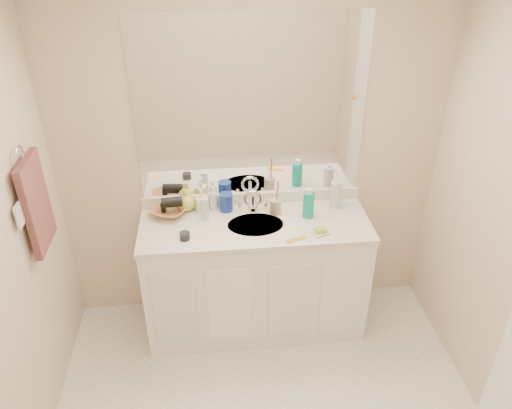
{
  "coord_description": "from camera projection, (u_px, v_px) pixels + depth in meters",
  "views": [
    {
      "loc": [
        -0.28,
        -1.71,
        2.68
      ],
      "look_at": [
        0.0,
        0.97,
        1.05
      ],
      "focal_mm": 35.0,
      "sensor_mm": 36.0,
      "label": 1
    }
  ],
  "objects": [
    {
      "name": "ceiling",
      "position": [
        286.0,
        4.0,
        1.63
      ],
      "size": [
        2.6,
        2.6,
        0.02
      ],
      "primitive_type": "cube",
      "color": "white",
      "rests_on": "wall_back"
    },
    {
      "name": "wall_back",
      "position": [
        251.0,
        161.0,
        3.35
      ],
      "size": [
        2.6,
        0.02,
        2.4
      ],
      "primitive_type": "cube",
      "color": "beige",
      "rests_on": "floor"
    },
    {
      "name": "vanity_cabinet",
      "position": [
        255.0,
        277.0,
        3.52
      ],
      "size": [
        1.5,
        0.55,
        0.85
      ],
      "primitive_type": "cube",
      "color": "white",
      "rests_on": "floor"
    },
    {
      "name": "countertop",
      "position": [
        255.0,
        225.0,
        3.29
      ],
      "size": [
        1.52,
        0.57,
        0.03
      ],
      "primitive_type": "cube",
      "color": "silver",
      "rests_on": "vanity_cabinet"
    },
    {
      "name": "backsplash",
      "position": [
        251.0,
        198.0,
        3.49
      ],
      "size": [
        1.52,
        0.03,
        0.08
      ],
      "primitive_type": "cube",
      "color": "white",
      "rests_on": "countertop"
    },
    {
      "name": "sink_basin",
      "position": [
        256.0,
        226.0,
        3.27
      ],
      "size": [
        0.37,
        0.37,
        0.02
      ],
      "primitive_type": "cylinder",
      "color": "silver",
      "rests_on": "countertop"
    },
    {
      "name": "faucet",
      "position": [
        253.0,
        203.0,
        3.39
      ],
      "size": [
        0.02,
        0.02,
        0.11
      ],
      "primitive_type": "cylinder",
      "color": "silver",
      "rests_on": "countertop"
    },
    {
      "name": "mirror",
      "position": [
        251.0,
        110.0,
        3.16
      ],
      "size": [
        1.48,
        0.01,
        1.2
      ],
      "primitive_type": "cube",
      "color": "white",
      "rests_on": "wall_back"
    },
    {
      "name": "blue_mug",
      "position": [
        226.0,
        202.0,
        3.39
      ],
      "size": [
        0.1,
        0.1,
        0.13
      ],
      "primitive_type": "cylinder",
      "rotation": [
        0.0,
        0.0,
        0.11
      ],
      "color": "navy",
      "rests_on": "countertop"
    },
    {
      "name": "tan_cup",
      "position": [
        275.0,
        207.0,
        3.36
      ],
      "size": [
        0.1,
        0.1,
        0.1
      ],
      "primitive_type": "cylinder",
      "rotation": [
        0.0,
        0.0,
        0.36
      ],
      "color": "tan",
      "rests_on": "countertop"
    },
    {
      "name": "toothbrush",
      "position": [
        277.0,
        194.0,
        3.31
      ],
      "size": [
        0.02,
        0.04,
        0.22
      ],
      "primitive_type": "cylinder",
      "rotation": [
        0.14,
        0.0,
        0.35
      ],
      "color": "#E83D6F",
      "rests_on": "tan_cup"
    },
    {
      "name": "mouthwash_bottle",
      "position": [
        309.0,
        205.0,
        3.31
      ],
      "size": [
        0.09,
        0.09,
        0.18
      ],
      "primitive_type": "cylinder",
      "rotation": [
        0.0,
        0.0,
        0.21
      ],
      "color": "#0D9C88",
      "rests_on": "countertop"
    },
    {
      "name": "clear_pump_bottle",
      "position": [
        335.0,
        194.0,
        3.42
      ],
      "size": [
        0.09,
        0.09,
        0.19
      ],
      "primitive_type": "cylinder",
      "rotation": [
        0.0,
        0.0,
        0.27
      ],
      "color": "silver",
      "rests_on": "countertop"
    },
    {
      "name": "soap_dish",
      "position": [
        320.0,
        232.0,
        3.18
      ],
      "size": [
        0.13,
        0.12,
        0.01
      ],
      "primitive_type": "cube",
      "rotation": [
        0.0,
        0.0,
        0.36
      ],
      "color": "silver",
      "rests_on": "countertop"
    },
    {
      "name": "green_soap",
      "position": [
        320.0,
        230.0,
        3.17
      ],
      "size": [
        0.08,
        0.06,
        0.03
      ],
      "primitive_type": "cube",
      "rotation": [
        0.0,
        0.0,
        0.07
      ],
      "color": "#86CC31",
      "rests_on": "soap_dish"
    },
    {
      "name": "orange_comb",
      "position": [
        296.0,
        239.0,
        3.12
      ],
      "size": [
        0.14,
        0.07,
        0.01
      ],
      "primitive_type": "cube",
      "rotation": [
        0.0,
        0.0,
        0.3
      ],
      "color": "gold",
      "rests_on": "countertop"
    },
    {
      "name": "dark_jar",
      "position": [
        185.0,
        236.0,
        3.11
      ],
      "size": [
        0.09,
        0.09,
        0.05
      ],
      "primitive_type": "cylinder",
      "rotation": [
        0.0,
        0.0,
        -0.38
      ],
      "color": "black",
      "rests_on": "countertop"
    },
    {
      "name": "extra_white_bottle",
      "position": [
        205.0,
        209.0,
        3.28
      ],
      "size": [
        0.06,
        0.06,
        0.16
      ],
      "primitive_type": "cylinder",
      "rotation": [
        0.0,
        0.0,
        0.17
      ],
      "color": "silver",
      "rests_on": "countertop"
    },
    {
      "name": "soap_bottle_white",
      "position": [
        213.0,
        197.0,
        3.4
      ],
      "size": [
        0.08,
        0.08,
        0.17
      ],
      "primitive_type": "imported",
      "rotation": [
        0.0,
        0.0,
        0.37
      ],
      "color": "white",
      "rests_on": "countertop"
    },
    {
      "name": "soap_bottle_cream",
      "position": [
        201.0,
        200.0,
        3.37
      ],
      "size": [
        0.1,
        0.1,
        0.17
      ],
      "primitive_type": "imported",
      "rotation": [
        0.0,
        0.0,
        0.35
      ],
      "color": "#F5F3C7",
      "rests_on": "countertop"
    },
    {
      "name": "soap_bottle_yellow",
      "position": [
        186.0,
        200.0,
        3.39
      ],
      "size": [
        0.13,
        0.13,
        0.15
      ],
      "primitive_type": "imported",
      "rotation": [
        0.0,
        0.0,
        0.06
      ],
      "color": "#DCD355",
      "rests_on": "countertop"
    },
    {
      "name": "wicker_basket",
      "position": [
        170.0,
        210.0,
        3.36
      ],
      "size": [
        0.32,
        0.32,
        0.06
      ],
      "primitive_type": "imported",
      "rotation": [
        0.0,
        0.0,
        -0.36
      ],
      "color": "#A47042",
      "rests_on": "countertop"
    },
    {
      "name": "hair_dryer",
      "position": [
        172.0,
        202.0,
        3.34
      ],
      "size": [
        0.14,
        0.08,
        0.07
      ],
      "primitive_type": "cylinder",
      "rotation": [
        0.0,
        1.57,
        0.11
      ],
      "color": "black",
      "rests_on": "wicker_basket"
    },
    {
      "name": "towel_ring",
      "position": [
        19.0,
        155.0,
        2.62
      ],
      "size": [
        0.01,
        0.11,
        0.11
      ],
      "primitive_type": "torus",
      "rotation": [
        0.0,
        1.57,
        0.0
      ],
      "color": "silver",
      "rests_on": "wall_left"
    },
    {
      "name": "hand_towel",
      "position": [
        36.0,
        204.0,
        2.77
      ],
      "size": [
        0.04,
        0.32,
        0.55
      ],
      "primitive_type": "cube",
      "color": "#4E2B29",
      "rests_on": "towel_ring"
    },
    {
      "name": "switch_plate",
      "position": [
        19.0,
        216.0,
        2.57
      ],
      "size": [
        0.01,
        0.08,
        0.13
      ],
      "primitive_type": "cube",
      "color": "white",
      "rests_on": "wall_left"
    }
  ]
}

